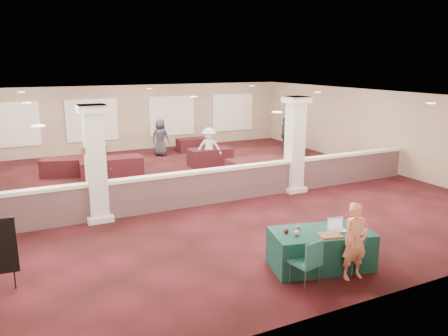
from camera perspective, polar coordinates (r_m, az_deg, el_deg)
name	(u,v)px	position (r m, az deg, el deg)	size (l,w,h in m)	color
ground	(195,190)	(15.03, -3.78, -2.93)	(16.00, 16.00, 0.00)	#401016
wall_back	(133,118)	(22.19, -11.74, 6.43)	(16.00, 0.04, 3.20)	gray
wall_front	(368,220)	(8.07, 18.24, -6.50)	(16.00, 0.04, 3.20)	gray
wall_right	(374,129)	(19.11, 19.02, 4.84)	(0.04, 16.00, 3.20)	gray
ceiling	(194,96)	(14.45, -3.98, 9.32)	(16.00, 16.00, 0.02)	white
partition_wall	(213,185)	(13.55, -1.41, -2.26)	(15.60, 0.28, 1.10)	brown
column_left	(95,163)	(12.30, -16.45, 0.66)	(0.72, 0.72, 3.20)	beige
column_right	(295,144)	(14.77, 9.22, 3.16)	(0.72, 0.72, 3.20)	beige
sconce_left	(84,150)	(12.19, -17.86, 2.19)	(0.12, 0.12, 0.18)	brown
sconce_right	(105,149)	(12.27, -15.27, 2.45)	(0.12, 0.12, 0.18)	brown
near_table	(321,249)	(9.69, 12.52, -10.29)	(2.11, 1.06, 0.81)	#0E3633
conf_chair_main	(354,250)	(9.46, 16.61, -10.24)	(0.56, 0.57, 0.92)	#1C514D
conf_chair_side	(309,259)	(8.76, 11.01, -11.64)	(0.57, 0.57, 0.97)	#1C514D
woman	(355,241)	(9.23, 16.77, -9.16)	(0.57, 0.38, 1.59)	#F9916C
far_table_front_left	(104,170)	(17.08, -15.45, -0.20)	(1.68, 0.84, 0.68)	black
far_table_front_center	(117,167)	(17.16, -13.83, 0.12)	(1.90, 0.95, 0.77)	black
far_table_front_right	(254,169)	(16.25, 3.98, -0.19)	(1.99, 1.00, 0.81)	black
far_table_back_left	(64,167)	(17.98, -20.19, 0.13)	(1.67, 0.83, 0.68)	black
far_table_back_center	(210,157)	(18.56, -1.82, 1.46)	(1.79, 0.90, 0.73)	black
far_table_back_right	(194,145)	(21.56, -3.99, 3.04)	(1.60, 0.80, 0.65)	black
attendee_a	(102,173)	(14.78, -15.63, -0.64)	(0.73, 0.41, 1.53)	black
attendee_b	(209,147)	(18.23, -1.99, 2.71)	(1.05, 0.48, 1.65)	white
attendee_c	(285,135)	(21.56, 7.96, 4.35)	(0.99, 0.47, 1.69)	black
attendee_d	(160,138)	(20.57, -8.30, 3.94)	(0.85, 0.46, 1.73)	black
laptop_base	(338,230)	(9.62, 14.61, -7.90)	(0.37, 0.26, 0.02)	silver
laptop_screen	(335,222)	(9.68, 14.32, -6.90)	(0.37, 0.01, 0.24)	silver
screen_glow	(335,223)	(9.68, 14.33, -7.01)	(0.33, 0.00, 0.21)	silver
knitting	(330,235)	(9.32, 13.69, -8.52)	(0.44, 0.33, 0.03)	orange
yarn_cream	(297,233)	(9.18, 9.46, -8.35)	(0.12, 0.12, 0.12)	beige
yarn_red	(286,231)	(9.27, 8.11, -8.11)	(0.11, 0.11, 0.11)	maroon
yarn_grey	(297,228)	(9.43, 9.54, -7.76)	(0.12, 0.12, 0.12)	#525258
scissors	(360,234)	(9.59, 17.39, -8.18)	(0.13, 0.03, 0.01)	#AD2212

